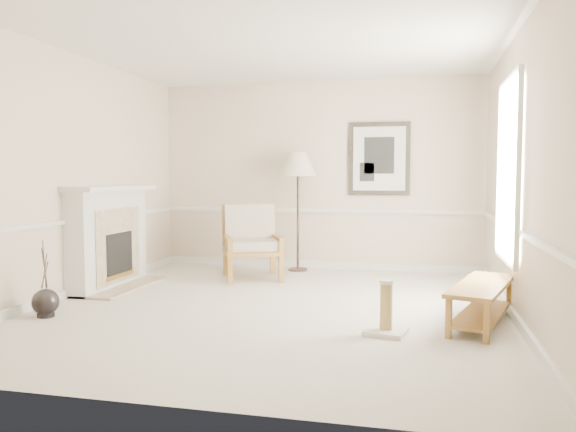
# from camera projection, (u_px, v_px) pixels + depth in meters

# --- Properties ---
(ground) EXTENTS (5.50, 5.50, 0.00)m
(ground) POSITION_uv_depth(u_px,v_px,m) (273.00, 307.00, 6.17)
(ground) COLOR silver
(ground) RESTS_ON ground
(room) EXTENTS (5.04, 5.54, 2.92)m
(room) POSITION_uv_depth(u_px,v_px,m) (287.00, 136.00, 6.08)
(room) COLOR beige
(room) RESTS_ON ground
(fireplace) EXTENTS (0.64, 1.64, 1.31)m
(fireplace) POSITION_uv_depth(u_px,v_px,m) (109.00, 238.00, 7.23)
(fireplace) COLOR white
(fireplace) RESTS_ON ground
(floor_vase) EXTENTS (0.27, 0.27, 0.79)m
(floor_vase) POSITION_uv_depth(u_px,v_px,m) (45.00, 303.00, 5.71)
(floor_vase) COLOR black
(floor_vase) RESTS_ON ground
(armchair) EXTENTS (1.06, 1.08, 1.04)m
(armchair) POSITION_uv_depth(u_px,v_px,m) (251.00, 238.00, 7.93)
(armchair) COLOR olive
(armchair) RESTS_ON ground
(floor_lamp) EXTENTS (0.66, 0.66, 1.79)m
(floor_lamp) POSITION_uv_depth(u_px,v_px,m) (298.00, 168.00, 8.44)
(floor_lamp) COLOR black
(floor_lamp) RESTS_ON ground
(bench) EXTENTS (0.80, 1.47, 0.40)m
(bench) POSITION_uv_depth(u_px,v_px,m) (482.00, 297.00, 5.42)
(bench) COLOR olive
(bench) RESTS_ON ground
(scratching_post) EXTENTS (0.41, 0.41, 0.50)m
(scratching_post) POSITION_uv_depth(u_px,v_px,m) (386.00, 317.00, 5.09)
(scratching_post) COLOR white
(scratching_post) RESTS_ON ground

